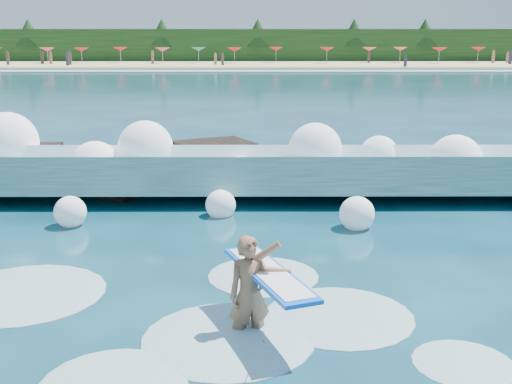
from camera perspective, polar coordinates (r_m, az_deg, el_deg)
ground at (r=11.31m, az=-7.65°, el=-8.36°), size 200.00×200.00×0.00m
beach at (r=88.49m, az=-1.25°, el=11.22°), size 140.00×20.00×0.40m
wet_band at (r=77.51m, az=-1.38°, el=10.73°), size 140.00×5.00×0.08m
treeline at (r=98.41m, az=-1.16°, el=12.82°), size 140.00×4.00×5.00m
breaking_wave at (r=17.45m, az=-5.28°, el=1.67°), size 19.60×2.98×1.69m
rock_cluster at (r=18.83m, az=-13.20°, el=1.84°), size 8.29×3.46×1.43m
surfer_with_board at (r=9.41m, az=-0.17°, el=-8.68°), size 1.38×2.93×1.76m
wave_spray at (r=17.31m, az=-6.46°, el=3.14°), size 15.51×4.92×2.29m
surf_foam at (r=10.24m, az=-6.44°, el=-10.79°), size 8.74×5.66×0.14m
beach_umbrellas at (r=90.32m, az=-1.28°, el=12.57°), size 109.55×6.71×0.50m
beachgoers at (r=85.83m, az=-4.75°, el=11.69°), size 110.00×13.78×1.91m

